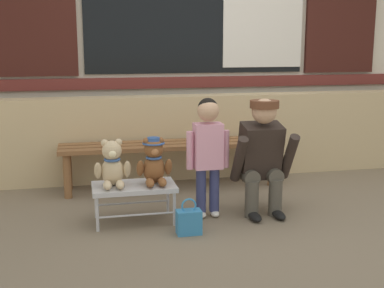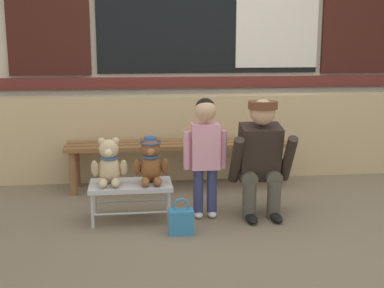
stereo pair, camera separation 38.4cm
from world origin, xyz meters
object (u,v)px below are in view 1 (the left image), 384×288
object	(u,v)px
small_display_bench	(134,189)
handbag_on_ground	(189,221)
child_standing	(208,144)
adult_crouching	(262,156)
wooden_bench_long	(171,150)
teddy_bear_with_hat	(154,162)
teddy_bear_plain	(112,165)

from	to	relation	value
small_display_bench	handbag_on_ground	size ratio (longest dim) A/B	2.35
child_standing	adult_crouching	bearing A→B (deg)	-1.67
wooden_bench_long	teddy_bear_with_hat	xyz separation A→B (m)	(-0.29, -0.88, 0.10)
teddy_bear_plain	child_standing	xyz separation A→B (m)	(0.75, 0.00, 0.13)
child_standing	handbag_on_ground	size ratio (longest dim) A/B	3.52
teddy_bear_plain	handbag_on_ground	bearing A→B (deg)	-33.61
teddy_bear_plain	handbag_on_ground	distance (m)	0.73
teddy_bear_plain	small_display_bench	bearing A→B (deg)	-0.51
wooden_bench_long	adult_crouching	xyz separation A→B (m)	(0.59, -0.89, 0.11)
teddy_bear_with_hat	handbag_on_ground	bearing A→B (deg)	-59.90
adult_crouching	teddy_bear_with_hat	bearing A→B (deg)	179.26
teddy_bear_with_hat	adult_crouching	xyz separation A→B (m)	(0.88, -0.01, 0.01)
teddy_bear_plain	adult_crouching	size ratio (longest dim) A/B	0.38
wooden_bench_long	teddy_bear_plain	bearing A→B (deg)	-124.59
wooden_bench_long	handbag_on_ground	world-z (taller)	wooden_bench_long
child_standing	wooden_bench_long	bearing A→B (deg)	99.01
adult_crouching	small_display_bench	bearing A→B (deg)	179.49
small_display_bench	child_standing	world-z (taller)	child_standing
handbag_on_ground	adult_crouching	bearing A→B (deg)	26.33
wooden_bench_long	adult_crouching	distance (m)	1.08
wooden_bench_long	teddy_bear_with_hat	distance (m)	0.94
wooden_bench_long	adult_crouching	world-z (taller)	adult_crouching
teddy_bear_plain	teddy_bear_with_hat	world-z (taller)	same
small_display_bench	teddy_bear_with_hat	size ratio (longest dim) A/B	1.76
wooden_bench_long	small_display_bench	distance (m)	1.00
small_display_bench	teddy_bear_plain	world-z (taller)	teddy_bear_plain
wooden_bench_long	handbag_on_ground	bearing A→B (deg)	-94.12
wooden_bench_long	small_display_bench	size ratio (longest dim) A/B	3.28
teddy_bear_plain	child_standing	distance (m)	0.76
handbag_on_ground	wooden_bench_long	bearing A→B (deg)	85.88
teddy_bear_plain	adult_crouching	distance (m)	1.20
child_standing	teddy_bear_with_hat	bearing A→B (deg)	-179.76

